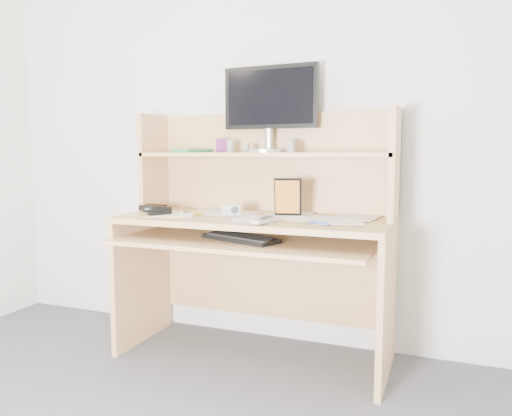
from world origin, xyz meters
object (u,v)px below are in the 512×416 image
(keyboard, at_px, (241,238))
(monitor, at_px, (270,106))
(tv_remote, at_px, (265,220))
(desk, at_px, (259,225))
(game_case, at_px, (288,197))

(keyboard, distance_m, monitor, 0.76)
(keyboard, relative_size, monitor, 0.80)
(keyboard, bearing_deg, tv_remote, 0.52)
(desk, xyz_separation_m, keyboard, (-0.01, -0.22, -0.03))
(keyboard, height_order, tv_remote, tv_remote)
(keyboard, distance_m, game_case, 0.33)
(keyboard, xyz_separation_m, monitor, (0.02, 0.37, 0.67))
(tv_remote, distance_m, game_case, 0.28)
(desk, bearing_deg, tv_remote, -63.64)
(game_case, bearing_deg, desk, 160.42)
(tv_remote, relative_size, game_case, 0.92)
(desk, distance_m, monitor, 0.65)
(desk, height_order, monitor, monitor)
(monitor, bearing_deg, keyboard, -89.46)
(tv_remote, height_order, monitor, monitor)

